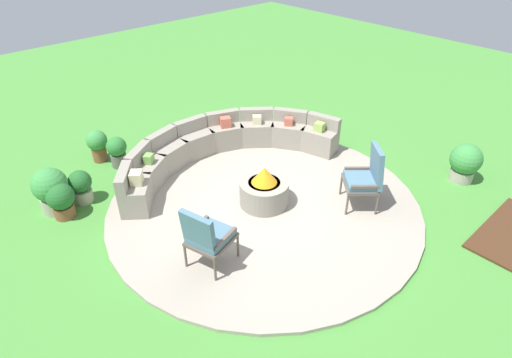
% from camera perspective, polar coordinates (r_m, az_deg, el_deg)
% --- Properties ---
extents(ground_plane, '(24.00, 24.00, 0.00)m').
position_cam_1_polar(ground_plane, '(7.36, 1.06, -3.55)').
color(ground_plane, '#478C38').
extents(patio_circle, '(5.26, 5.26, 0.06)m').
position_cam_1_polar(patio_circle, '(7.34, 1.06, -3.37)').
color(patio_circle, '#9E9384').
rests_on(patio_circle, ground_plane).
extents(fire_pit, '(0.83, 0.83, 0.71)m').
position_cam_1_polar(fire_pit, '(7.16, 1.09, -1.43)').
color(fire_pit, gray).
rests_on(fire_pit, patio_circle).
extents(curved_stone_bench, '(4.38, 2.22, 0.73)m').
position_cam_1_polar(curved_stone_bench, '(8.36, -4.69, 4.26)').
color(curved_stone_bench, gray).
rests_on(curved_stone_bench, patio_circle).
extents(lounge_chair_front_left, '(0.75, 0.69, 1.03)m').
position_cam_1_polar(lounge_chair_front_left, '(5.87, -6.58, -7.52)').
color(lounge_chair_front_left, brown).
rests_on(lounge_chair_front_left, patio_circle).
extents(lounge_chair_front_right, '(0.80, 0.82, 1.10)m').
position_cam_1_polar(lounge_chair_front_right, '(7.21, 14.54, 0.39)').
color(lounge_chair_front_right, brown).
rests_on(lounge_chair_front_right, patio_circle).
extents(potted_plant_0, '(0.57, 0.57, 0.80)m').
position_cam_1_polar(potted_plant_0, '(7.76, -25.64, -1.21)').
color(potted_plant_0, '#A89E8E').
rests_on(potted_plant_0, ground_plane).
extents(potted_plant_1, '(0.57, 0.57, 0.73)m').
position_cam_1_polar(potted_plant_1, '(8.68, 26.12, 2.10)').
color(potted_plant_1, '#A89E8E').
rests_on(potted_plant_1, ground_plane).
extents(potted_plant_2, '(0.38, 0.38, 0.62)m').
position_cam_1_polar(potted_plant_2, '(8.68, -17.99, 3.64)').
color(potted_plant_2, '#605B56').
rests_on(potted_plant_2, ground_plane).
extents(potted_plant_3, '(0.45, 0.45, 0.63)m').
position_cam_1_polar(potted_plant_3, '(7.61, -24.52, -2.47)').
color(potted_plant_3, brown).
rests_on(potted_plant_3, ground_plane).
extents(potted_plant_4, '(0.39, 0.39, 0.60)m').
position_cam_1_polar(potted_plant_4, '(7.86, -22.30, -0.82)').
color(potted_plant_4, '#A89E8E').
rests_on(potted_plant_4, ground_plane).
extents(potted_plant_5, '(0.40, 0.40, 0.65)m').
position_cam_1_polar(potted_plant_5, '(8.98, -20.37, 4.40)').
color(potted_plant_5, brown).
rests_on(potted_plant_5, ground_plane).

